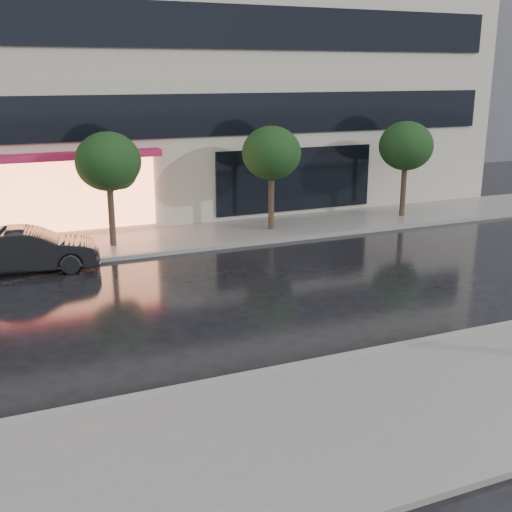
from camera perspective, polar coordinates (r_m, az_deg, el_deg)
ground at (r=14.75m, az=6.99°, el=-7.52°), size 120.00×120.00×0.00m
sidewalk_near at (r=12.32m, az=14.78°, el=-12.63°), size 60.00×4.50×0.12m
sidewalk_far at (r=23.66m, az=-5.53°, el=1.74°), size 60.00×3.50×0.12m
curb_near at (r=13.94m, az=9.08°, el=-8.73°), size 60.00×0.25×0.14m
curb_far at (r=22.05m, az=-4.13°, el=0.75°), size 60.00×0.25×0.14m
bg_building_right at (r=51.57m, az=17.24°, el=17.70°), size 12.00×12.00×16.00m
tree_mid_west at (r=22.21m, az=-12.85°, el=8.01°), size 2.20×2.20×3.99m
tree_mid_east at (r=24.03m, az=1.49°, el=8.98°), size 2.20×2.20×3.99m
tree_far_east at (r=27.08m, az=13.25°, el=9.36°), size 2.20×2.20×3.99m
parked_car at (r=20.61m, az=-19.47°, el=0.50°), size 4.25×1.98×1.35m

